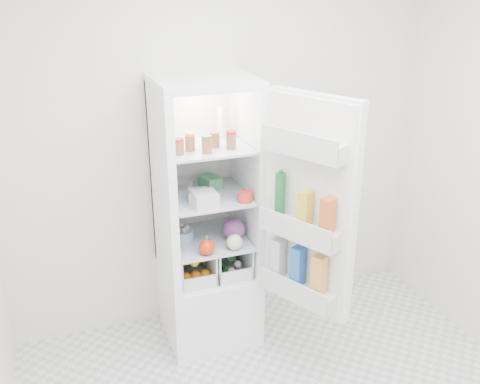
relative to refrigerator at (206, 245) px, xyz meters
name	(u,v)px	position (x,y,z in m)	size (l,w,h in m)	color
room_walls	(330,171)	(0.20, -1.25, 0.93)	(3.02, 3.02, 2.61)	silver
refrigerator	(206,245)	(0.00, 0.00, 0.00)	(0.60, 0.60, 1.80)	white
shelf_low	(208,239)	(0.00, -0.06, 0.07)	(0.49, 0.53, 0.01)	silver
shelf_mid	(207,195)	(0.00, -0.06, 0.38)	(0.49, 0.53, 0.01)	silver
shelf_top	(206,146)	(0.00, -0.06, 0.71)	(0.49, 0.53, 0.01)	silver
crisper_left	(191,259)	(-0.12, -0.06, -0.06)	(0.23, 0.46, 0.22)	silver
crisper_right	(226,253)	(0.12, -0.06, -0.06)	(0.23, 0.46, 0.22)	silver
condiment_jars	(205,144)	(-0.04, -0.18, 0.76)	(0.38, 0.16, 0.08)	#B21919
squeeze_bottle	(222,122)	(0.15, 0.06, 0.82)	(0.06, 0.06, 0.20)	silver
tub_white	(205,199)	(-0.06, -0.25, 0.44)	(0.14, 0.14, 0.09)	silver
tub_cream	(198,196)	(-0.08, -0.15, 0.43)	(0.12, 0.12, 0.07)	beige
tin_red	(245,197)	(0.19, -0.25, 0.42)	(0.09, 0.09, 0.06)	red
foil_tray	(177,185)	(-0.15, 0.11, 0.41)	(0.18, 0.13, 0.04)	#B5B5B9
tub_green	(210,182)	(0.06, 0.05, 0.43)	(0.10, 0.14, 0.08)	#469A62
red_cabbage	(234,229)	(0.15, -0.14, 0.16)	(0.15, 0.15, 0.15)	#5B1F52
bell_pepper	(207,247)	(-0.07, -0.28, 0.13)	(0.10, 0.10, 0.10)	red
mushroom_bowl	(182,235)	(-0.17, -0.03, 0.12)	(0.15, 0.15, 0.07)	#9AC5E5
salad_bag	(235,242)	(0.11, -0.27, 0.13)	(0.10, 0.10, 0.10)	beige
citrus_pile	(192,265)	(-0.13, -0.10, -0.08)	(0.20, 0.31, 0.16)	orange
veg_pile	(227,259)	(0.13, -0.06, -0.10)	(0.16, 0.30, 0.10)	#1B4A18
fridge_door	(307,212)	(0.44, -0.61, 0.43)	(0.40, 0.57, 1.30)	white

